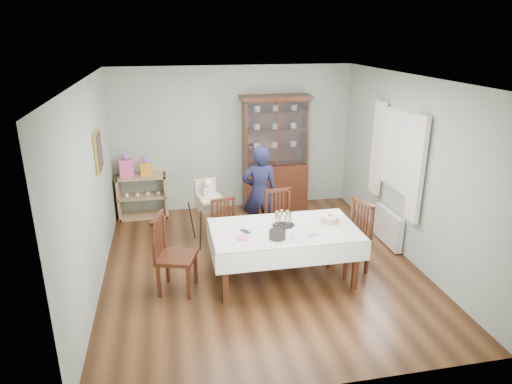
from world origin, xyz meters
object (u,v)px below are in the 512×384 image
object	(u,v)px
china_cabinet	(275,152)
chair_far_right	(281,235)
chair_far_left	(227,240)
high_chair	(209,217)
champagne_tray	(283,222)
gift_bag_pink	(126,166)
sideboard	(143,196)
gift_bag_orange	(146,167)
chair_end_right	(349,251)
birthday_cake	(330,219)
dining_table	(284,254)
woman	(260,193)
chair_end_left	(176,269)

from	to	relation	value
china_cabinet	chair_far_right	bearing A→B (deg)	-100.35
chair_far_left	high_chair	size ratio (longest dim) A/B	0.84
china_cabinet	champagne_tray	bearing A→B (deg)	-101.05
chair_far_right	gift_bag_pink	distance (m)	3.12
china_cabinet	chair_far_left	distance (m)	2.37
sideboard	gift_bag_orange	bearing A→B (deg)	-10.55
chair_end_right	gift_bag_orange	size ratio (longest dim) A/B	2.98
champagne_tray	birthday_cake	xyz separation A→B (m)	(0.66, -0.02, -0.01)
champagne_tray	gift_bag_orange	distance (m)	3.20
sideboard	chair_far_right	distance (m)	2.88
sideboard	chair_far_right	world-z (taller)	chair_far_right
chair_end_right	champagne_tray	distance (m)	1.10
dining_table	birthday_cake	world-z (taller)	birthday_cake
woman	gift_bag_pink	world-z (taller)	woman
chair_end_right	birthday_cake	size ratio (longest dim) A/B	3.72
dining_table	champagne_tray	distance (m)	0.45
dining_table	champagne_tray	bearing A→B (deg)	84.05
high_chair	gift_bag_orange	world-z (taller)	gift_bag_orange
sideboard	dining_table	bearing A→B (deg)	-53.66
champagne_tray	china_cabinet	bearing A→B (deg)	78.95
woman	gift_bag_pink	distance (m)	2.53
china_cabinet	birthday_cake	size ratio (longest dim) A/B	7.84
dining_table	high_chair	xyz separation A→B (m)	(-0.89, 1.43, 0.03)
chair_far_right	chair_end_right	size ratio (longest dim) A/B	0.96
dining_table	sideboard	world-z (taller)	sideboard
chair_far_right	chair_far_left	bearing A→B (deg)	171.68
chair_end_left	high_chair	xyz separation A→B (m)	(0.59, 1.44, 0.10)
chair_end_left	gift_bag_pink	xyz separation A→B (m)	(-0.74, 2.69, 0.68)
china_cabinet	woman	bearing A→B (deg)	-113.62
high_chair	gift_bag_pink	size ratio (longest dim) A/B	2.46
chair_far_left	champagne_tray	bearing A→B (deg)	-58.45
china_cabinet	high_chair	bearing A→B (deg)	-138.21
champagne_tray	gift_bag_pink	bearing A→B (deg)	130.74
chair_end_right	chair_end_left	bearing A→B (deg)	-105.61
chair_end_right	gift_bag_orange	distance (m)	3.94
champagne_tray	birthday_cake	size ratio (longest dim) A/B	1.18
chair_end_left	high_chair	bearing A→B (deg)	-4.94
sideboard	chair_end_right	distance (m)	3.98
chair_far_left	gift_bag_pink	xyz separation A→B (m)	(-1.55, 1.87, 0.73)
woman	chair_far_right	bearing A→B (deg)	116.74
sideboard	gift_bag_orange	distance (m)	0.56
chair_far_left	gift_bag_orange	distance (m)	2.33
dining_table	sideboard	distance (m)	3.35
sideboard	champagne_tray	distance (m)	3.31
gift_bag_orange	chair_far_left	bearing A→B (deg)	-57.16
chair_end_left	chair_far_left	bearing A→B (deg)	-26.81
birthday_cake	chair_far_right	bearing A→B (deg)	124.41
chair_far_left	high_chair	distance (m)	0.67
chair_end_right	woman	xyz separation A→B (m)	(-1.03, 1.34, 0.48)
champagne_tray	gift_bag_pink	xyz separation A→B (m)	(-2.23, 2.59, 0.17)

